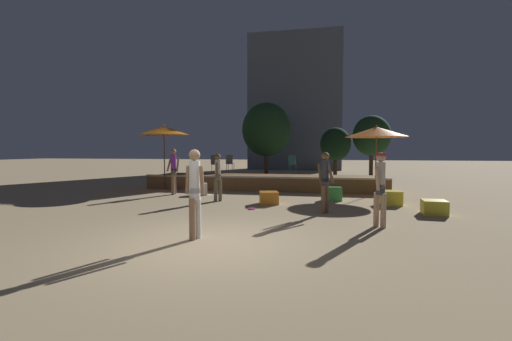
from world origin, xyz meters
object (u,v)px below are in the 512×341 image
patio_umbrella_1 (164,131)px  cube_seat_2 (391,198)px  patio_umbrella_0 (376,132)px  cube_seat_4 (269,198)px  person_1 (174,169)px  person_4 (218,176)px  frisbee_disc (252,209)px  bistro_chair_0 (292,163)px  bistro_chair_1 (215,162)px  cube_seat_0 (334,194)px  person_2 (325,180)px  cube_seat_3 (202,189)px  background_tree_1 (266,130)px  background_tree_0 (372,136)px  person_3 (195,190)px  bistro_chair_2 (230,162)px  person_0 (380,185)px  cube_seat_1 (434,207)px  background_tree_2 (335,144)px

patio_umbrella_1 → cube_seat_2: 10.09m
patio_umbrella_0 → cube_seat_4: patio_umbrella_0 is taller
person_1 → person_4: size_ratio=1.11×
patio_umbrella_1 → frisbee_disc: size_ratio=13.66×
bistro_chair_0 → bistro_chair_1: same height
cube_seat_0 → person_2: (-0.32, -2.72, 0.73)m
cube_seat_3 → bistro_chair_0: 4.77m
patio_umbrella_0 → frisbee_disc: (-4.21, -4.46, -2.54)m
cube_seat_4 → background_tree_1: (-2.33, 12.93, 3.08)m
cube_seat_3 → background_tree_0: (8.11, 12.32, 2.60)m
person_3 → background_tree_1: bearing=22.0°
background_tree_1 → bistro_chair_2: bearing=-94.7°
cube_seat_0 → bistro_chair_2: bistro_chair_2 is taller
person_0 → person_1: (-7.37, 4.63, 0.05)m
patio_umbrella_1 → cube_seat_1: patio_umbrella_1 is taller
frisbee_disc → background_tree_1: (-2.00, 14.07, 3.27)m
patio_umbrella_1 → frisbee_disc: bearing=-40.8°
cube_seat_0 → bistro_chair_1: (-5.63, 3.31, 0.99)m
patio_umbrella_1 → cube_seat_4: bearing=-31.0°
cube_seat_3 → person_3: size_ratio=0.32×
person_1 → background_tree_2: 13.71m
cube_seat_2 → background_tree_0: 13.76m
person_3 → person_4: person_3 is taller
patio_umbrella_1 → cube_seat_3: size_ratio=5.19×
cube_seat_2 → cube_seat_4: bearing=-170.9°
background_tree_2 → person_3: bearing=-100.0°
person_2 → patio_umbrella_0: bearing=4.3°
patio_umbrella_1 → person_0: bearing=-36.0°
person_2 → cube_seat_1: bearing=-54.4°
person_2 → bistro_chair_0: bearing=41.2°
person_0 → person_4: bearing=-0.5°
cube_seat_1 → cube_seat_3: 8.43m
cube_seat_0 → person_1: bearing=177.0°
patio_umbrella_0 → cube_seat_4: (-3.88, -3.32, -2.35)m
person_4 → background_tree_0: size_ratio=0.39×
cube_seat_4 → frisbee_disc: (-0.34, -1.14, -0.19)m
frisbee_disc → background_tree_0: bearing=70.6°
cube_seat_2 → cube_seat_4: 4.05m
background_tree_1 → person_1: bearing=-99.6°
person_0 → person_2: (-1.27, 1.57, -0.04)m
cube_seat_1 → bistro_chair_1: bearing=146.1°
cube_seat_0 → bistro_chair_2: bearing=140.9°
cube_seat_0 → cube_seat_4: cube_seat_0 is taller
cube_seat_4 → cube_seat_0: bearing=31.7°
cube_seat_0 → frisbee_disc: 3.54m
bistro_chair_0 → background_tree_1: size_ratio=0.17×
cube_seat_1 → cube_seat_4: size_ratio=0.90×
cube_seat_4 → frisbee_disc: size_ratio=3.40×
cube_seat_2 → background_tree_2: 13.14m
person_0 → background_tree_2: background_tree_2 is taller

